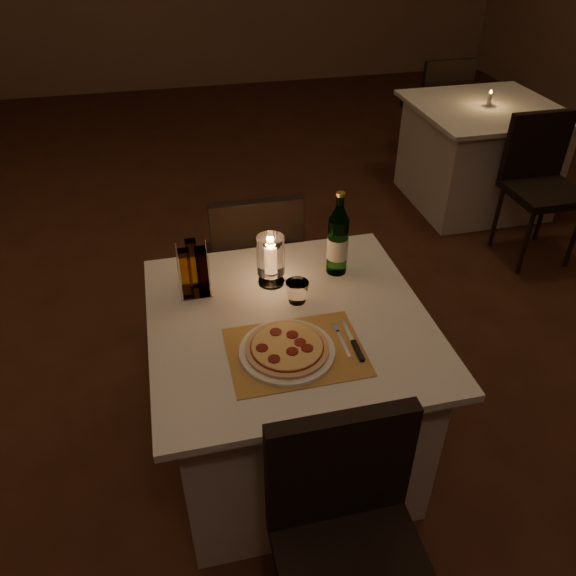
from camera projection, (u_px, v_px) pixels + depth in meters
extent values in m
cube|color=#482417|center=(233.00, 384.00, 2.78)|extent=(8.00, 10.00, 0.02)
cube|color=silver|center=(289.00, 393.00, 2.24)|extent=(0.88, 0.88, 0.71)
cube|color=silver|center=(289.00, 321.00, 2.02)|extent=(1.00, 1.00, 0.03)
cube|color=black|center=(355.00, 574.00, 1.55)|extent=(0.42, 0.42, 0.05)
cube|color=black|center=(340.00, 468.00, 1.56)|extent=(0.42, 0.05, 0.42)
cylinder|color=black|center=(282.00, 573.00, 1.79)|extent=(0.03, 0.03, 0.44)
cylinder|color=black|center=(382.00, 550.00, 1.86)|extent=(0.03, 0.03, 0.44)
cube|color=black|center=(253.00, 263.00, 2.81)|extent=(0.42, 0.42, 0.05)
cube|color=black|center=(258.00, 243.00, 2.53)|extent=(0.42, 0.05, 0.42)
cylinder|color=black|center=(279.00, 279.00, 3.12)|extent=(0.03, 0.03, 0.44)
cylinder|color=black|center=(218.00, 287.00, 3.05)|extent=(0.03, 0.03, 0.44)
cylinder|color=black|center=(293.00, 317.00, 2.85)|extent=(0.03, 0.03, 0.44)
cylinder|color=black|center=(227.00, 326.00, 2.79)|extent=(0.03, 0.03, 0.44)
cube|color=#B98840|center=(296.00, 352.00, 1.87)|extent=(0.45, 0.34, 0.00)
cylinder|color=white|center=(287.00, 351.00, 1.86)|extent=(0.32, 0.32, 0.01)
cylinder|color=#D8B77F|center=(287.00, 348.00, 1.85)|extent=(0.28, 0.28, 0.01)
cylinder|color=maroon|center=(287.00, 346.00, 1.85)|extent=(0.24, 0.24, 0.00)
cylinder|color=#EACC7F|center=(287.00, 346.00, 1.84)|extent=(0.24, 0.24, 0.00)
cylinder|color=maroon|center=(300.00, 342.00, 1.85)|extent=(0.04, 0.04, 0.00)
cylinder|color=maroon|center=(292.00, 335.00, 1.88)|extent=(0.04, 0.04, 0.00)
cylinder|color=maroon|center=(276.00, 332.00, 1.89)|extent=(0.04, 0.04, 0.00)
cylinder|color=maroon|center=(262.00, 348.00, 1.83)|extent=(0.04, 0.04, 0.00)
cylinder|color=maroon|center=(274.00, 359.00, 1.79)|extent=(0.04, 0.04, 0.00)
cylinder|color=maroon|center=(292.00, 351.00, 1.82)|extent=(0.04, 0.04, 0.00)
cylinder|color=maroon|center=(307.00, 348.00, 1.83)|extent=(0.04, 0.04, 0.00)
cube|color=silver|center=(343.00, 343.00, 1.90)|extent=(0.01, 0.14, 0.00)
cube|color=silver|center=(336.00, 328.00, 1.96)|extent=(0.02, 0.05, 0.00)
cube|color=black|center=(358.00, 351.00, 1.86)|extent=(0.02, 0.10, 0.01)
cube|color=silver|center=(347.00, 331.00, 1.95)|extent=(0.01, 0.12, 0.00)
cylinder|color=#5FA458|center=(338.00, 246.00, 2.19)|extent=(0.08, 0.08, 0.23)
cylinder|color=#5FA458|center=(340.00, 201.00, 2.08)|extent=(0.03, 0.03, 0.04)
cylinder|color=gold|center=(341.00, 194.00, 2.06)|extent=(0.03, 0.03, 0.01)
cylinder|color=silver|center=(337.00, 247.00, 2.19)|extent=(0.08, 0.08, 0.09)
cylinder|color=white|center=(271.00, 281.00, 2.19)|extent=(0.10, 0.10, 0.01)
cylinder|color=white|center=(271.00, 276.00, 2.18)|extent=(0.02, 0.02, 0.04)
cylinder|color=white|center=(271.00, 255.00, 2.12)|extent=(0.11, 0.11, 0.15)
cylinder|color=white|center=(271.00, 258.00, 2.13)|extent=(0.03, 0.03, 0.11)
ellipsoid|color=orange|center=(270.00, 242.00, 2.09)|extent=(0.02, 0.02, 0.03)
cube|color=white|center=(196.00, 290.00, 2.15)|extent=(0.12, 0.12, 0.01)
cylinder|color=white|center=(180.00, 280.00, 2.04)|extent=(0.01, 0.01, 0.18)
cylinder|color=white|center=(210.00, 277.00, 2.06)|extent=(0.01, 0.01, 0.18)
cylinder|color=white|center=(178.00, 264.00, 2.13)|extent=(0.01, 0.01, 0.18)
cylinder|color=white|center=(207.00, 261.00, 2.15)|extent=(0.01, 0.01, 0.18)
cube|color=#BF8C33|center=(186.00, 273.00, 2.06)|extent=(0.04, 0.04, 0.20)
cube|color=#3F1E14|center=(202.00, 271.00, 2.07)|extent=(0.04, 0.04, 0.20)
cube|color=#BF8C33|center=(193.00, 264.00, 2.11)|extent=(0.04, 0.04, 0.20)
cube|color=silver|center=(477.00, 158.00, 4.15)|extent=(0.88, 0.88, 0.71)
cube|color=silver|center=(488.00, 108.00, 3.93)|extent=(1.00, 1.00, 0.03)
cube|color=black|center=(544.00, 192.00, 3.45)|extent=(0.42, 0.42, 0.05)
cube|color=black|center=(537.00, 145.00, 3.46)|extent=(0.42, 0.05, 0.42)
cylinder|color=black|center=(526.00, 243.00, 3.43)|extent=(0.03, 0.03, 0.44)
cylinder|color=black|center=(574.00, 236.00, 3.49)|extent=(0.03, 0.03, 0.44)
cylinder|color=black|center=(497.00, 217.00, 3.70)|extent=(0.03, 0.03, 0.44)
cylinder|color=black|center=(542.00, 211.00, 3.76)|extent=(0.03, 0.03, 0.44)
cube|color=black|center=(433.00, 109.00, 4.71)|extent=(0.42, 0.42, 0.05)
cube|color=black|center=(447.00, 87.00, 4.43)|extent=(0.42, 0.05, 0.42)
cylinder|color=black|center=(438.00, 128.00, 5.02)|extent=(0.03, 0.03, 0.44)
cylinder|color=black|center=(403.00, 131.00, 4.96)|extent=(0.03, 0.03, 0.44)
cylinder|color=black|center=(456.00, 142.00, 4.75)|extent=(0.03, 0.03, 0.44)
cylinder|color=black|center=(418.00, 146.00, 4.69)|extent=(0.03, 0.03, 0.44)
cylinder|color=white|center=(489.00, 99.00, 3.89)|extent=(0.03, 0.03, 0.09)
ellipsoid|color=orange|center=(491.00, 92.00, 3.86)|extent=(0.01, 0.01, 0.02)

